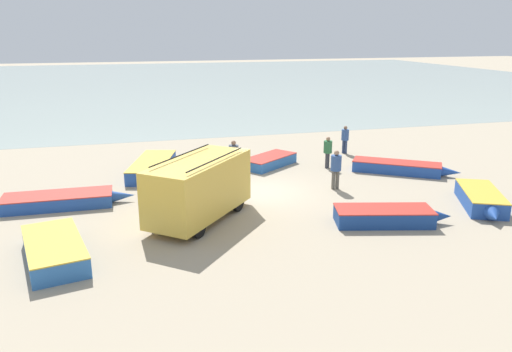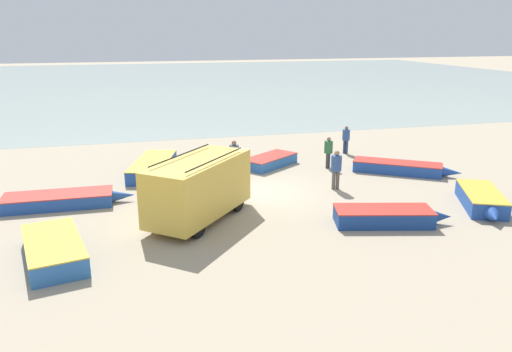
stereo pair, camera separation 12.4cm
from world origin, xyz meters
name	(u,v)px [view 2 (the right image)]	position (x,y,z in m)	size (l,w,h in m)	color
ground_plane	(260,192)	(0.00, 0.00, 0.00)	(200.00, 200.00, 0.00)	tan
sea_water	(163,81)	(0.00, 52.00, 0.00)	(120.00, 80.00, 0.01)	#99A89E
parked_van	(199,187)	(-3.06, -2.57, 1.28)	(4.56, 4.88, 2.47)	gold
fishing_rowboat_0	(154,166)	(-4.33, 4.51, 0.34)	(2.81, 5.61, 0.68)	#234CA3
fishing_rowboat_1	(401,168)	(7.64, 1.19, 0.28)	(4.77, 3.65, 0.56)	#234CA3
fishing_rowboat_2	(271,161)	(1.75, 4.25, 0.27)	(3.63, 3.02, 0.54)	#2D66AD
fishing_rowboat_3	(387,216)	(3.54, -4.82, 0.30)	(4.39, 2.16, 0.60)	navy
fishing_rowboat_4	(482,200)	(8.10, -4.21, 0.33)	(2.67, 4.04, 0.66)	#234CA3
fishing_rowboat_5	(62,200)	(-8.26, 0.35, 0.27)	(5.17, 1.55, 0.54)	#234CA3
fishing_rowboat_6	(53,248)	(-8.03, -4.69, 0.33)	(2.37, 4.54, 0.66)	#2D66AD
fisherman_0	(346,137)	(6.71, 5.75, 0.97)	(0.42, 0.42, 1.62)	navy
fisherman_1	(336,166)	(3.40, -0.41, 1.07)	(0.47, 0.47, 1.79)	#5B564C
fisherman_2	(234,155)	(-0.54, 2.83, 1.07)	(0.47, 0.47, 1.78)	navy
fisherman_3	(328,149)	(4.48, 3.04, 0.98)	(0.43, 0.43, 1.65)	#38383D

